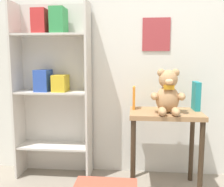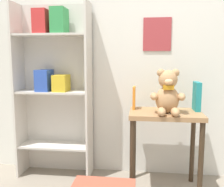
{
  "view_description": "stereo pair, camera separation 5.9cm",
  "coord_description": "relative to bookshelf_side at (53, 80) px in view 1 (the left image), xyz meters",
  "views": [
    {
      "loc": [
        -0.13,
        -0.82,
        1.08
      ],
      "look_at": [
        -0.33,
        1.24,
        0.79
      ],
      "focal_mm": 40.0,
      "sensor_mm": 36.0,
      "label": 1
    },
    {
      "loc": [
        -0.08,
        -0.81,
        1.08
      ],
      "look_at": [
        -0.33,
        1.24,
        0.79
      ],
      "focal_mm": 40.0,
      "sensor_mm": 36.0,
      "label": 2
    }
  ],
  "objects": [
    {
      "name": "display_table",
      "position": [
        0.98,
        -0.19,
        -0.36
      ],
      "size": [
        0.57,
        0.38,
        0.66
      ],
      "color": "#9E754C",
      "rests_on": "ground_plane"
    },
    {
      "name": "book_standing_yellow",
      "position": [
        0.98,
        -0.11,
        -0.12
      ],
      "size": [
        0.03,
        0.11,
        0.23
      ],
      "primitive_type": "cube",
      "rotation": [
        0.0,
        0.0,
        -0.03
      ],
      "color": "gold",
      "rests_on": "display_table"
    },
    {
      "name": "bookshelf_side",
      "position": [
        0.0,
        0.0,
        0.0
      ],
      "size": [
        0.67,
        0.25,
        1.57
      ],
      "color": "beige",
      "rests_on": "ground_plane"
    },
    {
      "name": "teddy_bear",
      "position": [
        0.99,
        -0.25,
        -0.08
      ],
      "size": [
        0.26,
        0.24,
        0.35
      ],
      "color": "tan",
      "rests_on": "display_table"
    },
    {
      "name": "wall_back",
      "position": [
        0.87,
        0.14,
        0.36
      ],
      "size": [
        4.8,
        0.07,
        2.5
      ],
      "color": "silver",
      "rests_on": "ground_plane"
    },
    {
      "name": "book_standing_teal",
      "position": [
        1.24,
        -0.1,
        -0.12
      ],
      "size": [
        0.04,
        0.15,
        0.23
      ],
      "primitive_type": "cube",
      "rotation": [
        0.0,
        0.0,
        0.0
      ],
      "color": "teal",
      "rests_on": "display_table"
    },
    {
      "name": "book_standing_orange",
      "position": [
        0.73,
        -0.1,
        -0.14
      ],
      "size": [
        0.02,
        0.11,
        0.19
      ],
      "primitive_type": "cube",
      "rotation": [
        0.0,
        0.0,
        -0.01
      ],
      "color": "orange",
      "rests_on": "display_table"
    }
  ]
}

